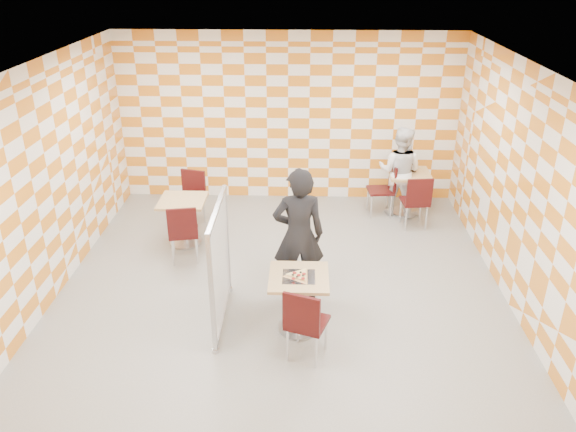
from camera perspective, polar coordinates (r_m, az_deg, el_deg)
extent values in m
plane|color=gray|center=(7.50, -0.82, -8.61)|extent=(7.00, 7.00, 0.00)
plane|color=white|center=(6.33, -0.99, 14.50)|extent=(7.00, 7.00, 0.00)
plane|color=white|center=(10.08, 0.01, 9.90)|extent=(6.00, 0.00, 6.00)
plane|color=white|center=(7.53, -24.36, 2.06)|extent=(0.00, 7.00, 7.00)
plane|color=white|center=(7.29, 23.38, 1.51)|extent=(0.00, 7.00, 7.00)
cube|color=tan|center=(6.61, 1.11, -6.27)|extent=(0.70, 0.70, 0.04)
cylinder|color=#A5A5AA|center=(6.80, 1.08, -8.85)|extent=(0.08, 0.08, 0.70)
cylinder|color=#A5A5AA|center=(7.01, 1.06, -11.25)|extent=(0.50, 0.50, 0.03)
cube|color=tan|center=(9.85, 12.23, 4.20)|extent=(0.70, 0.70, 0.04)
cylinder|color=#A5A5AA|center=(9.98, 12.04, 2.28)|extent=(0.08, 0.08, 0.70)
cylinder|color=#A5A5AA|center=(10.12, 11.86, 0.43)|extent=(0.50, 0.50, 0.03)
cube|color=tan|center=(8.72, -10.68, 1.53)|extent=(0.70, 0.70, 0.04)
cylinder|color=#A5A5AA|center=(8.87, -10.49, -0.59)|extent=(0.08, 0.08, 0.70)
cylinder|color=#A5A5AA|center=(9.03, -10.32, -2.62)|extent=(0.50, 0.50, 0.03)
cube|color=#380B0B|center=(6.35, 1.97, -10.76)|extent=(0.54, 0.54, 0.04)
cube|color=#380B0B|center=(6.06, 1.36, -9.89)|extent=(0.41, 0.18, 0.45)
cylinder|color=silver|center=(6.58, 3.87, -11.90)|extent=(0.03, 0.03, 0.43)
cylinder|color=silver|center=(6.67, 1.04, -11.27)|extent=(0.03, 0.03, 0.43)
cylinder|color=silver|center=(6.33, 2.90, -13.65)|extent=(0.03, 0.03, 0.43)
cylinder|color=silver|center=(6.42, -0.05, -12.97)|extent=(0.03, 0.03, 0.43)
cube|color=#380B0B|center=(9.47, 12.73, 1.45)|extent=(0.46, 0.46, 0.04)
cube|color=#380B0B|center=(9.20, 13.23, 2.36)|extent=(0.42, 0.09, 0.45)
cylinder|color=silver|center=(9.76, 13.28, 0.62)|extent=(0.03, 0.03, 0.43)
cylinder|color=silver|center=(9.67, 11.36, 0.56)|extent=(0.03, 0.03, 0.43)
cylinder|color=silver|center=(9.47, 13.87, -0.24)|extent=(0.03, 0.03, 0.43)
cylinder|color=silver|center=(9.37, 11.89, -0.31)|extent=(0.03, 0.03, 0.43)
cube|color=#380B0B|center=(9.80, 9.35, 2.58)|extent=(0.46, 0.46, 0.04)
cube|color=#380B0B|center=(9.75, 10.60, 3.95)|extent=(0.08, 0.42, 0.45)
cylinder|color=silver|center=(10.01, 8.10, 1.70)|extent=(0.03, 0.03, 0.43)
cylinder|color=silver|center=(9.70, 8.48, 0.89)|extent=(0.03, 0.03, 0.43)
cylinder|color=silver|center=(10.08, 10.00, 1.74)|extent=(0.03, 0.03, 0.43)
cylinder|color=silver|center=(9.78, 10.43, 0.94)|extent=(0.03, 0.03, 0.43)
cube|color=#380B0B|center=(8.37, -10.55, -1.65)|extent=(0.49, 0.49, 0.04)
cube|color=#380B0B|center=(8.08, -10.70, -0.71)|extent=(0.42, 0.12, 0.45)
cylinder|color=silver|center=(8.62, -9.29, -2.46)|extent=(0.03, 0.03, 0.43)
cylinder|color=silver|center=(8.64, -11.54, -2.60)|extent=(0.03, 0.03, 0.43)
cylinder|color=silver|center=(8.32, -9.26, -3.54)|extent=(0.03, 0.03, 0.43)
cylinder|color=silver|center=(8.34, -11.60, -3.69)|extent=(0.03, 0.03, 0.43)
cube|color=#380B0B|center=(9.39, -9.97, 1.50)|extent=(0.51, 0.51, 0.04)
cube|color=#380B0B|center=(9.46, -9.57, 3.35)|extent=(0.42, 0.14, 0.45)
cylinder|color=silver|center=(9.42, -11.24, -0.10)|extent=(0.03, 0.03, 0.43)
cylinder|color=silver|center=(9.28, -9.37, -0.36)|extent=(0.03, 0.03, 0.43)
cylinder|color=silver|center=(9.70, -10.35, 0.73)|extent=(0.03, 0.03, 0.43)
cylinder|color=silver|center=(9.56, -8.52, 0.49)|extent=(0.03, 0.03, 0.43)
cube|color=white|center=(6.79, -6.92, -4.85)|extent=(0.02, 1.30, 1.40)
cube|color=#B2B2B7|center=(6.45, -7.25, 0.68)|extent=(0.05, 1.30, 0.05)
cube|color=#B2B2B7|center=(7.17, -6.62, -9.83)|extent=(0.05, 1.30, 0.05)
cube|color=#B2B2B7|center=(6.24, -7.76, -7.86)|extent=(0.05, 0.05, 1.50)
cylinder|color=#B2B2B7|center=(6.69, -7.37, -13.41)|extent=(0.08, 0.08, 0.05)
cube|color=#B2B2B7|center=(7.35, -6.22, -2.30)|extent=(0.05, 0.05, 1.50)
cylinder|color=#B2B2B7|center=(7.74, -5.95, -7.39)|extent=(0.08, 0.08, 0.05)
imported|color=black|center=(7.15, 1.08, -1.98)|extent=(0.71, 0.51, 1.82)
imported|color=white|center=(9.79, 11.28, 4.48)|extent=(0.92, 0.83, 1.56)
cube|color=silver|center=(6.58, 1.11, -6.19)|extent=(0.38, 0.34, 0.01)
cone|color=tan|center=(6.57, 1.11, -6.10)|extent=(0.40, 0.40, 0.02)
cone|color=#F2D88C|center=(6.58, 1.11, -5.90)|extent=(0.33, 0.33, 0.01)
cylinder|color=maroon|center=(6.47, 0.56, -6.37)|extent=(0.04, 0.04, 0.01)
cylinder|color=maroon|center=(6.48, 1.54, -6.34)|extent=(0.04, 0.04, 0.01)
cylinder|color=maroon|center=(6.54, 1.11, -6.01)|extent=(0.04, 0.04, 0.01)
cylinder|color=maroon|center=(6.58, 0.68, -5.78)|extent=(0.04, 0.04, 0.01)
cylinder|color=maroon|center=(6.57, 1.64, -5.88)|extent=(0.04, 0.04, 0.01)
torus|color=black|center=(6.53, 1.55, -6.05)|extent=(0.03, 0.03, 0.01)
torus|color=black|center=(6.51, 0.93, -6.18)|extent=(0.03, 0.03, 0.01)
torus|color=black|center=(6.59, 1.29, -5.73)|extent=(0.03, 0.03, 0.01)
torus|color=black|center=(6.54, 0.49, -5.99)|extent=(0.03, 0.03, 0.01)
cylinder|color=white|center=(9.87, 11.37, 4.96)|extent=(0.06, 0.06, 0.16)
cylinder|color=red|center=(9.84, 11.42, 5.50)|extent=(0.04, 0.04, 0.04)
cylinder|color=black|center=(9.88, 12.70, 4.98)|extent=(0.07, 0.07, 0.20)
cylinder|color=red|center=(9.84, 12.76, 5.60)|extent=(0.03, 0.03, 0.03)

